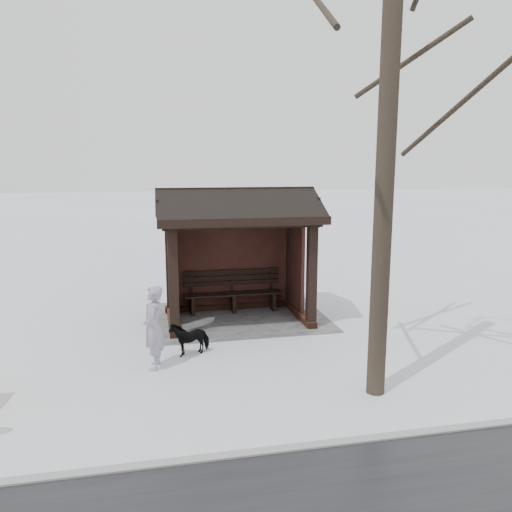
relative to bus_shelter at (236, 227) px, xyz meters
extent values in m
plane|color=silver|center=(0.00, 0.16, -2.17)|extent=(120.00, 120.00, 0.00)
cube|color=gray|center=(0.00, 5.66, -2.16)|extent=(120.00, 0.15, 0.06)
cube|color=gray|center=(0.00, -0.04, -2.16)|extent=(4.20, 3.20, 0.02)
cube|color=#3C1F16|center=(0.00, -0.74, -2.09)|extent=(3.30, 0.22, 0.16)
cube|color=#3C1F16|center=(-1.50, 0.16, -2.09)|extent=(0.22, 2.10, 0.16)
cube|color=#3C1F16|center=(1.50, 0.16, -2.09)|extent=(0.22, 2.10, 0.16)
cube|color=black|center=(-1.50, 1.06, -1.02)|extent=(0.20, 0.20, 2.30)
cube|color=black|center=(1.50, 1.06, -1.02)|extent=(0.20, 0.20, 2.30)
cube|color=black|center=(-1.50, -0.74, -1.02)|extent=(0.20, 0.20, 2.30)
cube|color=black|center=(1.50, -0.74, -1.02)|extent=(0.20, 0.20, 2.30)
cube|color=black|center=(0.00, -0.74, -0.94)|extent=(2.80, 0.08, 2.14)
cube|color=black|center=(-1.50, -0.16, -0.94)|extent=(0.08, 1.17, 2.14)
cube|color=black|center=(1.50, -0.16, -0.94)|extent=(0.08, 1.17, 2.14)
cube|color=black|center=(0.00, 1.06, 0.19)|extent=(3.40, 0.20, 0.18)
cube|color=black|center=(0.00, -0.74, 0.19)|extent=(3.40, 0.20, 0.18)
cylinder|color=black|center=(-1.50, 4.36, 2.11)|extent=(0.29, 0.29, 8.55)
imported|color=#948AA2|center=(1.93, 2.63, -1.41)|extent=(0.42, 0.58, 1.50)
imported|color=black|center=(1.26, 2.05, -1.85)|extent=(0.81, 0.56, 0.62)
camera|label=1|loc=(1.90, 11.25, 1.41)|focal=35.00mm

